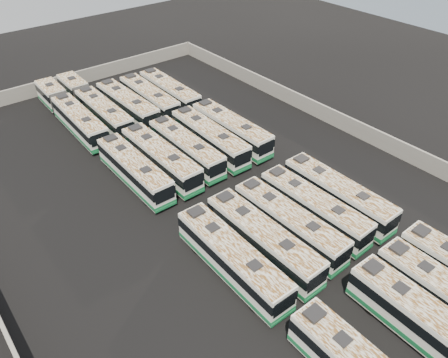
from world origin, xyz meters
The scene contains 18 objects.
ground centered at (0.00, 0.00, 0.00)m, with size 140.00×140.00×0.00m, color black.
perimeter_wall centered at (0.00, 0.00, 1.10)m, with size 45.20×73.20×2.20m.
bus_front_center centered at (1.84, -23.26, 1.84)m, with size 2.98×12.83×3.60m.
bus_midfront_far_left centered at (-5.04, -9.17, 1.83)m, with size 2.92×12.75×3.58m.
bus_midfront_left centered at (-1.49, -9.16, 1.83)m, with size 2.76×12.74×3.59m.
bus_midfront_center centered at (1.93, -9.03, 1.79)m, with size 2.86×12.45×3.50m.
bus_midfront_right centered at (5.41, -9.00, 1.77)m, with size 2.83×12.30×3.45m.
bus_midfront_far_right centered at (8.84, -9.15, 1.81)m, with size 2.68×12.57×3.54m.
bus_midback_far_left centered at (-4.97, 7.60, 1.79)m, with size 2.68×12.41×3.50m.
bus_midback_left centered at (-1.58, 7.62, 1.84)m, with size 2.77×12.80×3.60m.
bus_midback_center centered at (1.95, 7.72, 1.77)m, with size 2.70×12.27×3.45m.
bus_midback_right centered at (5.42, 7.71, 1.83)m, with size 2.96×12.75×3.58m.
bus_midback_far_right centered at (8.82, 7.70, 1.83)m, with size 2.76×12.70×3.58m.
bus_back_far_left centered at (-5.00, 24.85, 1.78)m, with size 3.06×19.23×3.48m.
bus_back_left centered at (-1.58, 24.95, 1.78)m, with size 2.87×19.22×3.48m.
bus_back_center centered at (1.96, 21.73, 1.82)m, with size 2.92×12.69×3.56m.
bus_back_right centered at (5.40, 21.71, 1.80)m, with size 2.88×12.51×3.51m.
bus_back_far_right centered at (8.75, 21.61, 1.79)m, with size 2.80×12.49×3.51m.
Camera 1 is at (-21.74, -28.74, 29.25)m, focal length 35.00 mm.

